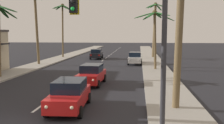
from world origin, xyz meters
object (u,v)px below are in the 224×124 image
Objects in this scene: sedan_oncoming_far at (96,54)px; palm_right_third at (155,22)px; sedan_lead_at_stop_bar at (69,94)px; sedan_third_in_queue at (92,74)px; palm_right_second at (155,25)px; traffic_signal_mast at (76,15)px; sedan_parked_nearest_kerb at (135,58)px; palm_left_third at (36,15)px; palm_left_farthest at (62,17)px.

palm_right_third is at bearing 17.65° from sedan_oncoming_far.
sedan_third_in_queue is (-0.08, 7.18, 0.00)m from sedan_lead_at_stop_bar.
palm_right_second is (5.75, 9.07, 4.45)m from sedan_third_in_queue.
sedan_lead_at_stop_bar is at bearing -109.23° from palm_right_second.
traffic_signal_mast is 2.61× the size of sedan_third_in_queue.
palm_right_third is at bearing 74.90° from sedan_third_in_queue.
sedan_lead_at_stop_bar is 1.00× the size of sedan_third_in_queue.
sedan_lead_at_stop_bar is 0.65× the size of palm_right_second.
traffic_signal_mast reaches higher than sedan_parked_nearest_kerb.
palm_right_second reaches higher than sedan_parked_nearest_kerb.
palm_right_second is 0.72× the size of palm_right_third.
palm_left_third is 16.11m from palm_right_second.
sedan_oncoming_far is at bearing 98.08° from traffic_signal_mast.
sedan_lead_at_stop_bar is (-1.21, 2.97, -4.18)m from traffic_signal_mast.
sedan_oncoming_far and sedan_parked_nearest_kerb have the same top height.
sedan_lead_at_stop_bar is 7.18m from sedan_third_in_queue.
palm_right_third is at bearing 78.33° from sedan_lead_at_stop_bar.
palm_right_second is (2.32, -5.75, 4.45)m from sedan_parked_nearest_kerb.
sedan_third_in_queue is at bearing -51.57° from palm_left_third.
sedan_third_in_queue is 0.47× the size of palm_left_farthest.
palm_left_third is (-6.70, -9.12, 5.87)m from sedan_oncoming_far.
palm_right_third reaches higher than traffic_signal_mast.
palm_right_third is at bearing 6.52° from palm_left_farthest.
sedan_parked_nearest_kerb is 11.83m from palm_right_third.
sedan_third_in_queue is 1.00× the size of sedan_oncoming_far.
palm_right_second is (4.46, 19.22, 0.27)m from traffic_signal_mast.
palm_right_third is (16.11, 1.84, -0.79)m from palm_left_farthest.
sedan_lead_at_stop_bar is 0.45× the size of palm_left_third.
traffic_signal_mast is 5.27m from sedan_lead_at_stop_bar.
palm_right_second is at bearing -42.39° from palm_left_farthest.
palm_left_farthest reaches higher than sedan_oncoming_far.
sedan_parked_nearest_kerb is at bearing -108.08° from palm_right_third.
traffic_signal_mast is at bearing -98.78° from palm_right_third.
palm_right_second is at bearing -54.44° from sedan_oncoming_far.
palm_right_second is 15.76m from palm_right_third.
traffic_signal_mast is 2.60× the size of sedan_oncoming_far.
palm_left_third reaches higher than traffic_signal_mast.
sedan_lead_at_stop_bar is at bearing -89.33° from sedan_third_in_queue.
palm_right_third is at bearing 86.62° from palm_right_second.
palm_right_second reaches higher than sedan_oncoming_far.
sedan_third_in_queue is at bearing -122.39° from palm_right_second.
sedan_third_in_queue and sedan_oncoming_far have the same top height.
sedan_parked_nearest_kerb is at bearing 9.86° from palm_left_third.
palm_right_third is (16.60, 12.27, -0.35)m from palm_left_third.
palm_left_farthest reaches higher than traffic_signal_mast.
palm_left_farthest reaches higher than sedan_parked_nearest_kerb.
sedan_lead_at_stop_bar is at bearing -98.66° from sedan_parked_nearest_kerb.
palm_left_farthest is at bearing 112.36° from sedan_third_in_queue.
sedan_lead_at_stop_bar and sedan_oncoming_far have the same top height.
palm_left_third is (-13.35, -2.32, 5.87)m from sedan_parked_nearest_kerb.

